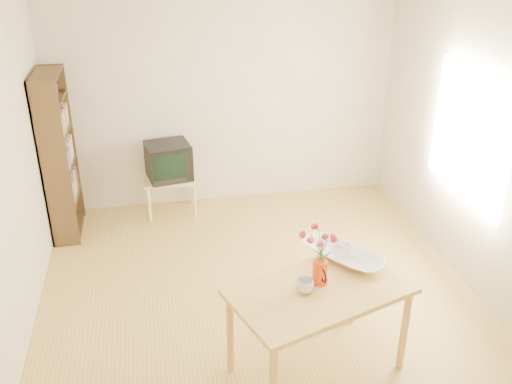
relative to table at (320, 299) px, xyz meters
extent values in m
plane|color=#B18A3E|center=(-0.25, 0.87, -0.66)|extent=(4.50, 4.50, 0.00)
plane|color=white|center=(-0.25, 0.87, 1.94)|extent=(4.50, 4.50, 0.00)
plane|color=beige|center=(-0.25, 3.12, 0.64)|extent=(4.00, 0.00, 4.00)
plane|color=beige|center=(-0.25, -1.38, 0.64)|extent=(4.00, 0.00, 4.00)
plane|color=beige|center=(-2.25, 0.87, 0.64)|extent=(0.00, 4.50, 4.50)
plane|color=beige|center=(1.75, 0.87, 0.64)|extent=(0.00, 4.50, 4.50)
plane|color=white|center=(1.73, 1.17, 0.74)|extent=(0.00, 1.30, 1.30)
cube|color=gold|center=(0.00, 0.00, 0.07)|extent=(1.46, 1.12, 0.04)
cylinder|color=gold|center=(0.65, -0.10, -0.30)|extent=(0.06, 0.06, 0.71)
cylinder|color=gold|center=(-0.65, 0.10, -0.30)|extent=(0.06, 0.06, 0.71)
cylinder|color=gold|center=(0.45, 0.48, -0.30)|extent=(0.06, 0.06, 0.71)
cube|color=#DEC67D|center=(-0.95, 2.84, -0.21)|extent=(0.60, 0.45, 0.03)
cylinder|color=#DEC67D|center=(-1.21, 2.65, -0.44)|extent=(0.04, 0.04, 0.43)
cylinder|color=#DEC67D|center=(-0.69, 2.65, -0.44)|extent=(0.04, 0.04, 0.43)
cylinder|color=#DEC67D|center=(-1.21, 3.02, -0.44)|extent=(0.04, 0.04, 0.43)
cylinder|color=#DEC67D|center=(-0.69, 3.02, -0.44)|extent=(0.04, 0.04, 0.43)
cube|color=#332211|center=(-2.10, 2.28, 0.24)|extent=(0.28, 0.02, 1.80)
cube|color=#332211|center=(-2.10, 2.95, 0.24)|extent=(0.28, 0.03, 1.80)
cube|color=#332211|center=(-2.23, 2.62, 0.24)|extent=(0.02, 0.70, 1.80)
cube|color=#332211|center=(-2.10, 2.62, -0.62)|extent=(0.27, 0.65, 0.02)
cube|color=#332211|center=(-2.10, 2.62, -0.26)|extent=(0.27, 0.65, 0.02)
cube|color=#332211|center=(-2.10, 2.62, 0.12)|extent=(0.27, 0.65, 0.02)
cube|color=#332211|center=(-2.10, 2.62, 0.50)|extent=(0.27, 0.65, 0.02)
cube|color=#332211|center=(-2.10, 2.62, 0.86)|extent=(0.27, 0.65, 0.02)
cube|color=#332211|center=(-2.10, 2.62, 1.12)|extent=(0.27, 0.65, 0.02)
cylinder|color=red|center=(0.02, 0.08, 0.18)|extent=(0.11, 0.11, 0.18)
cylinder|color=red|center=(0.02, 0.08, 0.10)|extent=(0.13, 0.13, 0.02)
cylinder|color=red|center=(0.02, 0.08, 0.27)|extent=(0.11, 0.11, 0.01)
cone|color=red|center=(0.01, 0.04, 0.25)|extent=(0.05, 0.07, 0.06)
torus|color=black|center=(0.02, 0.15, 0.19)|extent=(0.02, 0.10, 0.10)
imported|color=white|center=(-0.12, -0.01, 0.14)|extent=(0.16, 0.16, 0.10)
imported|color=white|center=(0.28, 0.36, 0.31)|extent=(0.64, 0.64, 0.44)
imported|color=white|center=(0.24, 0.36, 0.27)|extent=(0.09, 0.09, 0.07)
imported|color=white|center=(0.33, 0.38, 0.27)|extent=(0.08, 0.08, 0.07)
cube|color=black|center=(-0.95, 2.84, 0.01)|extent=(0.54, 0.51, 0.41)
cube|color=black|center=(-0.95, 2.92, 0.03)|extent=(0.37, 0.29, 0.29)
cube|color=black|center=(-0.95, 2.61, 0.03)|extent=(0.37, 0.08, 0.29)
camera|label=1|loc=(-1.11, -3.26, 2.53)|focal=40.00mm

